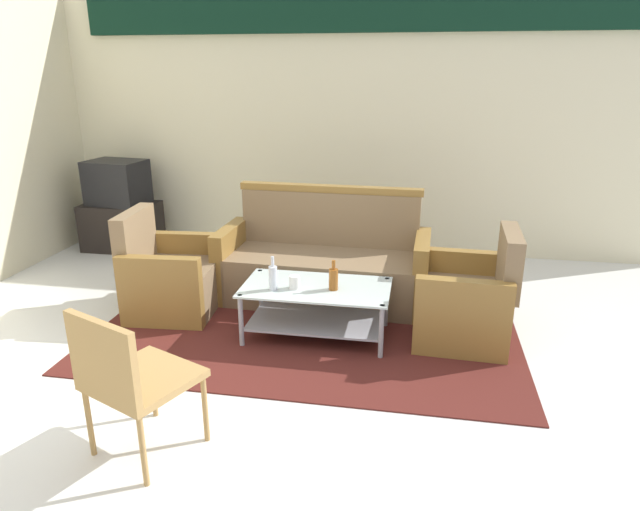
# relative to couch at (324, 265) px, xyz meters

# --- Properties ---
(ground_plane) EXTENTS (14.00, 14.00, 0.00)m
(ground_plane) POSITION_rel_couch_xyz_m (0.06, -1.51, -0.32)
(ground_plane) COLOR white
(wall_back) EXTENTS (6.52, 0.19, 2.80)m
(wall_back) POSITION_rel_couch_xyz_m (0.06, 1.54, 1.16)
(wall_back) COLOR beige
(wall_back) RESTS_ON ground
(rug) EXTENTS (3.22, 2.04, 0.01)m
(rug) POSITION_rel_couch_xyz_m (-0.02, -0.62, -0.31)
(rug) COLOR #511E19
(rug) RESTS_ON ground
(couch) EXTENTS (1.82, 0.79, 0.96)m
(couch) POSITION_rel_couch_xyz_m (0.00, 0.00, 0.00)
(couch) COLOR #7F6647
(couch) RESTS_ON rug
(armchair_left) EXTENTS (0.75, 0.81, 0.85)m
(armchair_left) POSITION_rel_couch_xyz_m (-1.22, -0.48, -0.03)
(armchair_left) COLOR #7F6647
(armchair_left) RESTS_ON rug
(armchair_right) EXTENTS (0.73, 0.79, 0.85)m
(armchair_right) POSITION_rel_couch_xyz_m (1.18, -0.56, -0.03)
(armchair_right) COLOR #7F6647
(armchair_right) RESTS_ON rug
(coffee_table) EXTENTS (1.10, 0.60, 0.40)m
(coffee_table) POSITION_rel_couch_xyz_m (0.07, -0.74, -0.04)
(coffee_table) COLOR silver
(coffee_table) RESTS_ON rug
(bottle_clear) EXTENTS (0.06, 0.06, 0.26)m
(bottle_clear) POSITION_rel_couch_xyz_m (-0.23, -0.86, 0.19)
(bottle_clear) COLOR silver
(bottle_clear) RESTS_ON coffee_table
(bottle_brown) EXTENTS (0.07, 0.07, 0.23)m
(bottle_brown) POSITION_rel_couch_xyz_m (0.20, -0.78, 0.18)
(bottle_brown) COLOR brown
(bottle_brown) RESTS_ON coffee_table
(cup) EXTENTS (0.08, 0.08, 0.10)m
(cup) POSITION_rel_couch_xyz_m (-0.08, -0.80, 0.14)
(cup) COLOR silver
(cup) RESTS_ON coffee_table
(tv_stand) EXTENTS (0.80, 0.50, 0.52)m
(tv_stand) POSITION_rel_couch_xyz_m (-2.49, 1.04, -0.06)
(tv_stand) COLOR black
(tv_stand) RESTS_ON ground
(television) EXTENTS (0.65, 0.52, 0.48)m
(television) POSITION_rel_couch_xyz_m (-2.49, 1.04, 0.44)
(television) COLOR black
(television) RESTS_ON tv_stand
(wicker_chair) EXTENTS (0.63, 0.63, 0.84)m
(wicker_chair) POSITION_rel_couch_xyz_m (-0.61, -2.28, 0.18)
(wicker_chair) COLOR #AD844C
(wicker_chair) RESTS_ON ground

